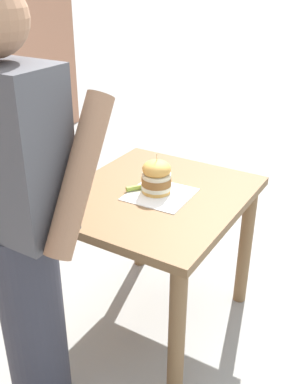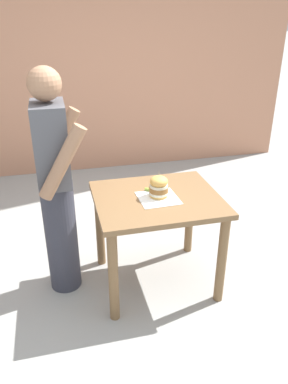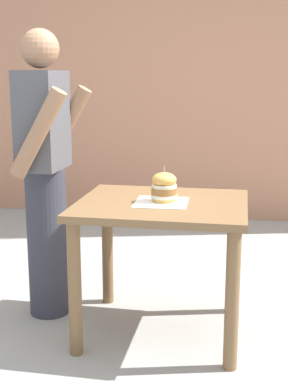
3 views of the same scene
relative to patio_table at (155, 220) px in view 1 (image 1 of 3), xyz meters
The scene contains 6 objects.
ground_plane 0.62m from the patio_table, ahead, with size 80.00×80.00×0.00m, color #9E9E99.
patio_table is the anchor object (origin of this frame).
serving_paper 0.15m from the patio_table, behind, with size 0.28×0.28×0.00m, color white.
sandwich 0.23m from the patio_table, 107.45° to the right, with size 0.14×0.14×0.19m.
pickle_spear 0.19m from the patio_table, 16.96° to the left, with size 0.02×0.02×0.08m, color #8EA83D.
diner_across_table 0.77m from the patio_table, 80.07° to the left, with size 0.55×0.35×1.69m.
Camera 1 is at (-0.93, 1.63, 1.70)m, focal length 42.00 mm.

